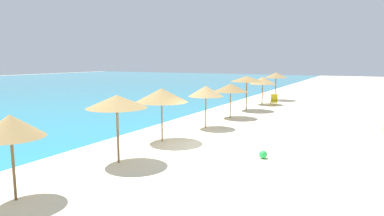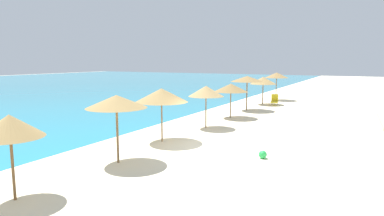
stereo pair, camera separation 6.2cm
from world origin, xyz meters
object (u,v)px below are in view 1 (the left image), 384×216
at_px(beach_umbrella_3, 10,126).
at_px(lounge_chair_1, 274,101).
at_px(beach_umbrella_4, 117,102).
at_px(beach_umbrella_10, 276,75).
at_px(beach_umbrella_8, 247,79).
at_px(beach_umbrella_6, 206,91).
at_px(beach_umbrella_7, 231,88).
at_px(beach_ball, 263,154).
at_px(beach_umbrella_9, 263,80).
at_px(beach_umbrella_5, 162,95).

xyz_separation_m(beach_umbrella_3, lounge_chair_1, (24.76, -1.26, -1.82)).
distance_m(beach_umbrella_4, beach_umbrella_10, 24.36).
xyz_separation_m(beach_umbrella_8, lounge_chair_1, (4.36, -1.17, -2.17)).
height_order(beach_umbrella_6, beach_umbrella_7, beach_umbrella_6).
bearing_deg(beach_ball, beach_umbrella_4, 123.60).
height_order(beach_umbrella_6, beach_umbrella_10, beach_umbrella_10).
distance_m(beach_umbrella_6, beach_ball, 7.11).
bearing_deg(beach_umbrella_6, beach_umbrella_3, 178.56).
bearing_deg(beach_umbrella_7, beach_ball, -150.62).
bearing_deg(beach_umbrella_6, beach_umbrella_9, 0.65).
relative_size(beach_umbrella_4, beach_umbrella_10, 0.97).
xyz_separation_m(beach_umbrella_4, lounge_chair_1, (20.47, -0.99, -2.07)).
xyz_separation_m(beach_umbrella_10, lounge_chair_1, (-3.88, -0.87, -2.15)).
bearing_deg(beach_ball, beach_umbrella_10, 12.93).
height_order(beach_umbrella_5, lounge_chair_1, beach_umbrella_5).
bearing_deg(beach_umbrella_6, lounge_chair_1, -4.36).
bearing_deg(beach_ball, beach_umbrella_3, 145.42).
distance_m(beach_umbrella_3, beach_umbrella_10, 28.65).
height_order(beach_umbrella_5, beach_ball, beach_umbrella_5).
bearing_deg(beach_umbrella_8, beach_umbrella_9, -1.08).
bearing_deg(beach_ball, beach_umbrella_7, 29.38).
relative_size(beach_umbrella_5, beach_umbrella_8, 0.96).
bearing_deg(beach_umbrella_10, beach_umbrella_5, 178.52).
bearing_deg(beach_umbrella_8, beach_umbrella_5, 178.96).
bearing_deg(beach_umbrella_8, lounge_chair_1, -15.07).
height_order(beach_umbrella_7, beach_ball, beach_umbrella_7).
distance_m(beach_umbrella_4, beach_umbrella_7, 12.11).
xyz_separation_m(beach_umbrella_7, lounge_chair_1, (8.36, -0.99, -1.74)).
bearing_deg(beach_umbrella_10, beach_umbrella_4, 179.70).
height_order(beach_umbrella_3, beach_umbrella_4, beach_umbrella_4).
bearing_deg(beach_umbrella_10, beach_umbrella_7, 179.41).
distance_m(beach_umbrella_3, beach_umbrella_6, 12.28).
relative_size(beach_umbrella_7, beach_umbrella_9, 0.95).
xyz_separation_m(beach_umbrella_3, beach_umbrella_5, (8.12, 0.13, 0.14)).
xyz_separation_m(beach_umbrella_9, beach_ball, (-17.09, -5.06, -2.04)).
relative_size(beach_umbrella_5, beach_umbrella_9, 1.06).
distance_m(beach_umbrella_3, beach_umbrella_4, 4.30).
relative_size(beach_umbrella_3, beach_umbrella_8, 0.91).
relative_size(beach_umbrella_5, beach_umbrella_7, 1.11).
xyz_separation_m(beach_umbrella_5, lounge_chair_1, (16.64, -1.40, -1.95)).
bearing_deg(beach_umbrella_5, beach_umbrella_3, -179.05).
bearing_deg(beach_umbrella_5, lounge_chair_1, -4.79).
bearing_deg(beach_umbrella_4, lounge_chair_1, -2.78).
bearing_deg(beach_umbrella_3, beach_umbrella_4, -3.55).
xyz_separation_m(beach_umbrella_9, lounge_chair_1, (0.08, -1.09, -1.81)).
xyz_separation_m(beach_umbrella_5, beach_umbrella_6, (4.16, -0.44, -0.12)).
bearing_deg(lounge_chair_1, beach_umbrella_4, 75.48).
height_order(beach_umbrella_3, beach_umbrella_9, beach_umbrella_3).
height_order(beach_umbrella_4, beach_umbrella_5, beach_umbrella_4).
distance_m(beach_umbrella_7, beach_umbrella_8, 4.03).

